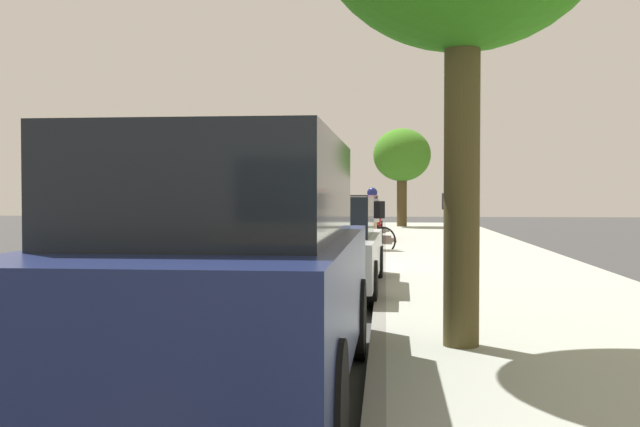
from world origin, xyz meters
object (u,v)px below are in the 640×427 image
Objects in this scene: parked_sedan_white_farthest at (355,214)px; street_tree_far_end at (402,156)px; parked_suv_dark_blue_second at (229,265)px; parked_sedan_silver_mid at (321,246)px; parked_sedan_red_far at (353,219)px; bicycle_at_curb at (365,239)px; cyclist_with_backpack at (373,214)px; pedestrian_on_phone at (447,206)px.

parked_sedan_white_farthest is 4.60m from street_tree_far_end.
parked_suv_dark_blue_second is 1.10× the size of street_tree_far_end.
parked_sedan_white_farthest is (-0.20, 17.97, 0.00)m from parked_sedan_silver_mid.
parked_sedan_silver_mid is at bearing 88.15° from parked_suv_dark_blue_second.
parked_sedan_silver_mid is 1.01× the size of parked_sedan_white_farthest.
parked_sedan_red_far reaches higher than bicycle_at_curb.
street_tree_far_end is at bearing 85.75° from cyclist_with_backpack.
pedestrian_on_phone reaches higher than bicycle_at_curb.
bicycle_at_curb is at bearing 86.71° from parked_sedan_silver_mid.
pedestrian_on_phone is (3.28, 4.36, 0.34)m from parked_sedan_red_far.
parked_suv_dark_blue_second is at bearing -91.85° from parked_sedan_silver_mid.
street_tree_far_end is at bearing 107.43° from pedestrian_on_phone.
bicycle_at_curb is at bearing 87.32° from parked_suv_dark_blue_second.
parked_sedan_white_farthest is 10.00m from bicycle_at_curb.
cyclist_with_backpack is (0.89, -10.43, 0.30)m from parked_sedan_white_farthest.
cyclist_with_backpack is at bearing 86.29° from parked_suv_dark_blue_second.
parked_sedan_silver_mid is 1.01× the size of parked_sedan_red_far.
cyclist_with_backpack is (0.70, -4.51, 0.30)m from parked_sedan_red_far.
parked_suv_dark_blue_second is at bearing -89.97° from parked_sedan_white_farthest.
parked_sedan_white_farthest is at bearing -119.48° from street_tree_far_end.
street_tree_far_end is (1.90, 27.31, 2.19)m from parked_suv_dark_blue_second.
street_tree_far_end is at bearing 84.66° from bicycle_at_curb.
parked_sedan_silver_mid and parked_sedan_red_far have the same top height.
parked_sedan_white_farthest is (-0.18, 5.92, 0.00)m from parked_sedan_red_far.
parked_suv_dark_blue_second is 5.96m from parked_sedan_silver_mid.
street_tree_far_end is at bearing 60.52° from parked_sedan_white_farthest.
street_tree_far_end reaches higher than bicycle_at_curb.
parked_sedan_red_far is 5.92m from parked_sedan_white_farthest.
pedestrian_on_phone reaches higher than parked_sedan_white_farthest.
street_tree_far_end is (1.91, 3.38, 2.46)m from parked_sedan_white_farthest.
parked_suv_dark_blue_second is 2.73× the size of cyclist_with_backpack.
cyclist_with_backpack is at bearing -94.25° from street_tree_far_end.
bicycle_at_curb is (0.48, -4.05, -0.37)m from parked_sedan_red_far.
bicycle_at_curb is at bearing -108.43° from pedestrian_on_phone.
pedestrian_on_phone reaches higher than cyclist_with_backpack.
cyclist_with_backpack is (0.22, -0.46, 0.67)m from bicycle_at_curb.
bicycle_at_curb is at bearing -83.24° from parked_sedan_red_far.
parked_suv_dark_blue_second is at bearing -92.68° from bicycle_at_curb.
pedestrian_on_phone is at bearing 73.79° from cyclist_with_backpack.
pedestrian_on_phone is at bearing 53.00° from parked_sedan_red_far.
bicycle_at_curb is at bearing 115.75° from cyclist_with_backpack.
parked_sedan_silver_mid is 16.74m from pedestrian_on_phone.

